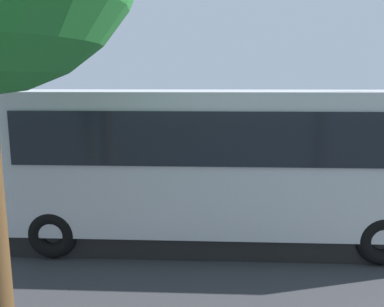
{
  "coord_description": "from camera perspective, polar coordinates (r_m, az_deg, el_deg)",
  "views": [
    {
      "loc": [
        0.57,
        13.09,
        3.44
      ],
      "look_at": [
        1.17,
        0.34,
        1.1
      ],
      "focal_mm": 36.83,
      "sensor_mm": 36.0,
      "label": 1
    }
  ],
  "objects": [
    {
      "name": "ground_plane",
      "position": [
        13.54,
        5.05,
        -4.36
      ],
      "size": [
        80.0,
        80.0,
        0.0
      ],
      "primitive_type": "plane",
      "color": "#38383D"
    },
    {
      "name": "tour_bus",
      "position": [
        8.49,
        3.16,
        -1.83
      ],
      "size": [
        9.03,
        2.58,
        3.25
      ],
      "color": "silver",
      "rests_on": "ground_plane"
    },
    {
      "name": "spectator_far_left",
      "position": [
        11.31,
        9.42,
        -2.13
      ],
      "size": [
        0.58,
        0.37,
        1.7
      ],
      "color": "#473823",
      "rests_on": "ground_plane"
    },
    {
      "name": "spectator_left",
      "position": [
        11.37,
        3.77,
        -1.77
      ],
      "size": [
        0.58,
        0.36,
        1.76
      ],
      "color": "#473823",
      "rests_on": "ground_plane"
    },
    {
      "name": "spectator_centre",
      "position": [
        11.28,
        -3.05,
        -1.75
      ],
      "size": [
        0.58,
        0.37,
        1.79
      ],
      "color": "black",
      "rests_on": "ground_plane"
    },
    {
      "name": "parked_motorcycle_silver",
      "position": [
        11.37,
        16.86,
        -5.14
      ],
      "size": [
        2.05,
        0.58,
        0.99
      ],
      "color": "black",
      "rests_on": "ground_plane"
    },
    {
      "name": "stunt_motorcycle",
      "position": [
        15.25,
        -6.29,
        1.02
      ],
      "size": [
        2.02,
        0.84,
        1.59
      ],
      "color": "black",
      "rests_on": "ground_plane"
    },
    {
      "name": "traffic_cone",
      "position": [
        14.16,
        -0.57,
        -2.4
      ],
      "size": [
        0.34,
        0.34,
        0.63
      ],
      "color": "orange",
      "rests_on": "ground_plane"
    },
    {
      "name": "bay_line_b",
      "position": [
        14.16,
        17.3,
        -4.13
      ],
      "size": [
        0.11,
        3.61,
        0.01
      ],
      "color": "white",
      "rests_on": "ground_plane"
    },
    {
      "name": "bay_line_c",
      "position": [
        13.72,
        5.82,
        -4.17
      ],
      "size": [
        0.12,
        4.05,
        0.01
      ],
      "color": "white",
      "rests_on": "ground_plane"
    },
    {
      "name": "bay_line_d",
      "position": [
        13.86,
        -5.92,
        -4.03
      ],
      "size": [
        0.12,
        4.06,
        0.01
      ],
      "color": "white",
      "rests_on": "ground_plane"
    },
    {
      "name": "bay_line_e",
      "position": [
        14.54,
        -16.98,
        -3.74
      ],
      "size": [
        0.11,
        3.6,
        0.01
      ],
      "color": "white",
      "rests_on": "ground_plane"
    }
  ]
}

